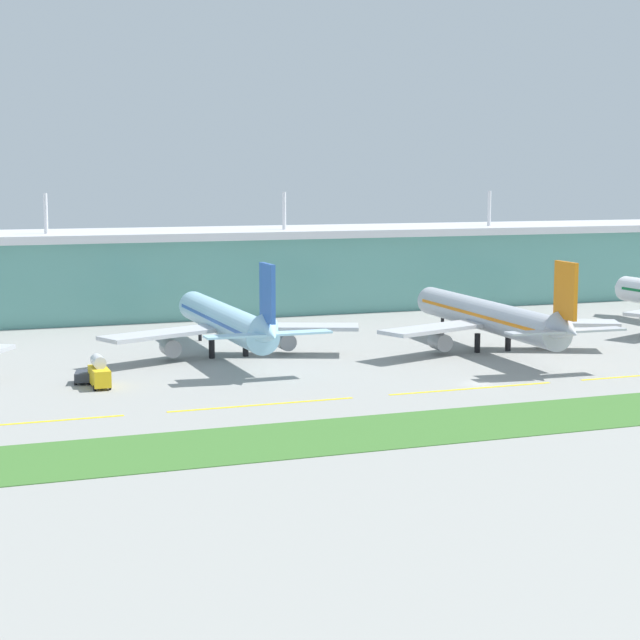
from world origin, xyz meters
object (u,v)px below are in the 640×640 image
at_px(airliner_near_middle, 226,321).
at_px(airliner_far_middle, 490,317).
at_px(fuel_truck, 99,373).
at_px(pushback_tug, 83,376).

height_order(airliner_near_middle, airliner_far_middle, same).
relative_size(fuel_truck, pushback_tug, 1.49).
relative_size(airliner_near_middle, pushback_tug, 12.17).
xyz_separation_m(airliner_far_middle, pushback_tug, (-76.81, -6.10, -5.35)).
distance_m(airliner_far_middle, fuel_truck, 75.66).
bearing_deg(airliner_far_middle, pushback_tug, -175.46).
height_order(airliner_near_middle, pushback_tug, airliner_near_middle).
distance_m(fuel_truck, pushback_tug, 4.64).
relative_size(airliner_near_middle, airliner_far_middle, 0.92).
bearing_deg(airliner_far_middle, fuel_truck, -172.28).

